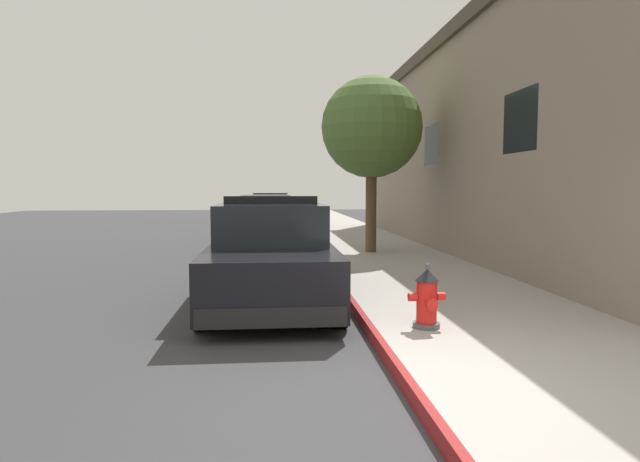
# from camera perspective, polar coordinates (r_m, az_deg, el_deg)

# --- Properties ---
(ground_plane) EXTENTS (32.50, 60.00, 0.20)m
(ground_plane) POSITION_cam_1_polar(r_m,az_deg,el_deg) (14.68, -17.74, -3.05)
(ground_plane) COLOR #353538
(sidewalk_pavement) EXTENTS (3.16, 60.00, 0.16)m
(sidewalk_pavement) POSITION_cam_1_polar(r_m,az_deg,el_deg) (14.57, 5.95, -2.20)
(sidewalk_pavement) COLOR #9E9991
(sidewalk_pavement) RESTS_ON ground
(curb_painted_edge) EXTENTS (0.08, 60.00, 0.16)m
(curb_painted_edge) POSITION_cam_1_polar(r_m,az_deg,el_deg) (14.35, -0.43, -2.28)
(curb_painted_edge) COLOR maroon
(curb_painted_edge) RESTS_ON ground
(storefront_building) EXTENTS (7.33, 18.94, 5.80)m
(storefront_building) POSITION_cam_1_polar(r_m,az_deg,el_deg) (16.47, 23.85, 8.08)
(storefront_building) COLOR gray
(storefront_building) RESTS_ON ground
(police_cruiser) EXTENTS (1.94, 4.84, 1.68)m
(police_cruiser) POSITION_cam_1_polar(r_m,az_deg,el_deg) (8.53, -5.26, -2.55)
(police_cruiser) COLOR black
(police_cruiser) RESTS_ON ground
(parked_car_silver_ahead) EXTENTS (1.94, 4.84, 1.56)m
(parked_car_silver_ahead) POSITION_cam_1_polar(r_m,az_deg,el_deg) (18.62, -5.81, 1.33)
(parked_car_silver_ahead) COLOR #B2B5BA
(parked_car_silver_ahead) RESTS_ON ground
(parked_car_dark_far) EXTENTS (1.94, 4.84, 1.56)m
(parked_car_dark_far) POSITION_cam_1_polar(r_m,az_deg,el_deg) (26.56, -5.34, 2.32)
(parked_car_dark_far) COLOR navy
(parked_car_dark_far) RESTS_ON ground
(fire_hydrant) EXTENTS (0.44, 0.40, 0.76)m
(fire_hydrant) POSITION_cam_1_polar(r_m,az_deg,el_deg) (6.43, 11.41, -7.12)
(fire_hydrant) COLOR #4C4C51
(fire_hydrant) RESTS_ON sidewalk_pavement
(street_tree) EXTENTS (2.57, 2.57, 4.47)m
(street_tree) POSITION_cam_1_polar(r_m,az_deg,el_deg) (13.80, 5.57, 10.93)
(street_tree) COLOR brown
(street_tree) RESTS_ON sidewalk_pavement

